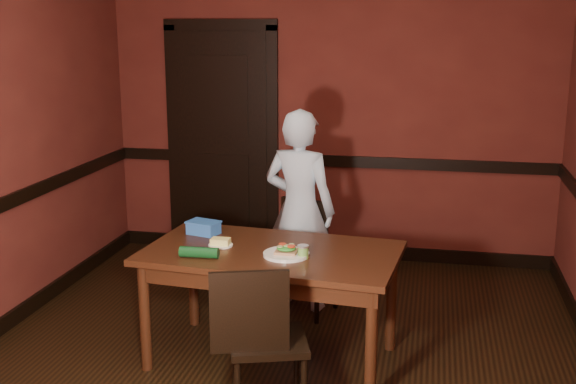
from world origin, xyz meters
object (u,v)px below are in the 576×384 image
at_px(chair_far, 307,259).
at_px(chair_near, 268,338).
at_px(sauce_jar, 303,252).
at_px(person, 300,210).
at_px(sandwich_plate, 286,253).
at_px(cheese_saucer, 221,243).
at_px(dining_table, 272,305).
at_px(food_tub, 204,227).

xyz_separation_m(chair_far, chair_near, (0.04, -1.46, 0.03)).
distance_m(chair_far, sauce_jar, 1.02).
xyz_separation_m(chair_near, person, (-0.12, 1.56, 0.31)).
relative_size(person, sandwich_plate, 5.34).
relative_size(person, cheese_saucer, 9.64).
distance_m(dining_table, sandwich_plate, 0.42).
relative_size(chair_near, cheese_saucer, 5.65).
bearing_deg(food_tub, dining_table, -9.83).
xyz_separation_m(sandwich_plate, food_tub, (-0.64, 0.34, 0.02)).
distance_m(sauce_jar, food_tub, 0.83).
relative_size(chair_far, person, 0.55).
distance_m(dining_table, chair_far, 0.82).
xyz_separation_m(person, cheese_saucer, (-0.34, -0.90, -0.00)).
bearing_deg(chair_near, person, -103.30).
xyz_separation_m(cheese_saucer, food_tub, (-0.19, 0.23, 0.03)).
bearing_deg(chair_far, person, 143.26).
relative_size(dining_table, food_tub, 6.57).
bearing_deg(sandwich_plate, chair_near, -88.92).
height_order(person, cheese_saucer, person).
bearing_deg(chair_near, dining_table, -96.60).
height_order(cheese_saucer, food_tub, food_tub).
distance_m(person, sauce_jar, 1.06).
relative_size(dining_table, cheese_saucer, 10.01).
bearing_deg(food_tub, cheese_saucer, -35.23).
relative_size(sandwich_plate, sauce_jar, 3.47).
height_order(chair_far, cheese_saucer, chair_far).
bearing_deg(dining_table, sandwich_plate, -33.83).
bearing_deg(chair_far, chair_near, -71.58).
relative_size(chair_near, food_tub, 3.70).
relative_size(chair_near, person, 0.59).
bearing_deg(person, food_tub, 64.57).
bearing_deg(cheese_saucer, chair_far, 62.26).
bearing_deg(chair_near, sauce_jar, -118.36).
distance_m(chair_near, sauce_jar, 0.63).
distance_m(dining_table, cheese_saucer, 0.52).
bearing_deg(chair_near, cheese_saucer, -72.50).
distance_m(sauce_jar, cheese_saucer, 0.58).
relative_size(sauce_jar, food_tub, 0.34).
height_order(chair_near, sauce_jar, chair_near).
relative_size(sandwich_plate, cheese_saucer, 1.80).
xyz_separation_m(sandwich_plate, cheese_saucer, (-0.45, 0.11, -0.00)).
bearing_deg(person, chair_near, 107.26).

